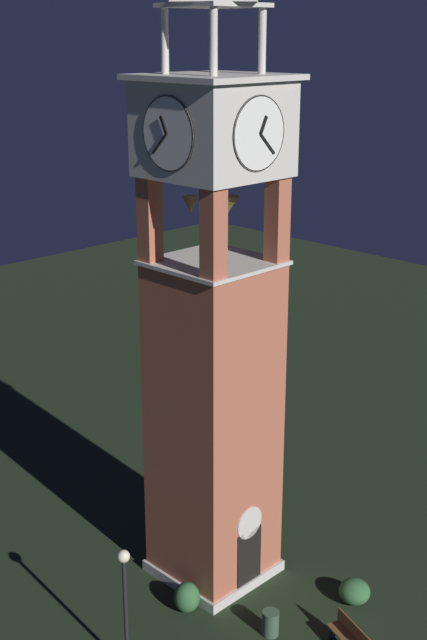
% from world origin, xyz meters
% --- Properties ---
extents(ground, '(80.00, 80.00, 0.00)m').
position_xyz_m(ground, '(0.00, 0.00, 0.00)').
color(ground, black).
extents(clock_tower, '(3.83, 3.83, 19.78)m').
position_xyz_m(clock_tower, '(0.00, -0.00, 8.22)').
color(clock_tower, '#AD5B42').
rests_on(clock_tower, ground).
extents(park_bench, '(0.95, 1.66, 0.95)m').
position_xyz_m(park_bench, '(-0.01, -5.69, 0.48)').
color(park_bench, brown).
rests_on(park_bench, ground).
extents(lamp_post, '(0.36, 0.36, 3.98)m').
position_xyz_m(lamp_post, '(-5.14, -1.66, 2.75)').
color(lamp_post, black).
rests_on(lamp_post, ground).
extents(trash_bin, '(0.52, 0.52, 0.80)m').
position_xyz_m(trash_bin, '(-1.09, -3.54, 0.40)').
color(trash_bin, '#38513D').
rests_on(trash_bin, ground).
extents(shrub_near_entry, '(0.83, 0.83, 0.99)m').
position_xyz_m(shrub_near_entry, '(-2.13, -0.94, 0.50)').
color(shrub_near_entry, '#336638').
rests_on(shrub_near_entry, ground).
extents(shrub_left_of_tower, '(1.01, 1.01, 0.78)m').
position_xyz_m(shrub_left_of_tower, '(1.97, -4.43, 0.39)').
color(shrub_left_of_tower, '#336638').
rests_on(shrub_left_of_tower, ground).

